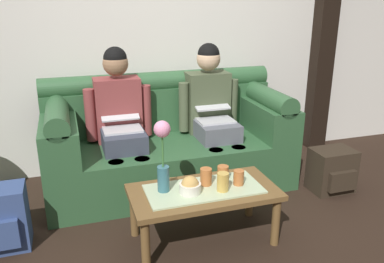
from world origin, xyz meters
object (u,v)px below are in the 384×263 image
at_px(flower_vase, 163,153).
at_px(cup_far_left, 223,182).
at_px(person_left, 120,116).
at_px(cup_near_left, 223,173).
at_px(backpack_left, 1,220).
at_px(person_right, 212,108).
at_px(cup_far_center, 239,177).
at_px(couch, 168,143).
at_px(cup_near_right, 206,177).
at_px(coffee_table, 204,196).
at_px(backpack_right, 332,171).
at_px(snack_bowl, 190,186).

bearing_deg(flower_vase, cup_far_left, -17.32).
xyz_separation_m(person_left, cup_near_left, (0.57, -0.87, -0.21)).
distance_m(cup_near_left, backpack_left, 1.51).
xyz_separation_m(person_right, cup_far_center, (-0.16, -0.97, -0.21)).
xyz_separation_m(couch, cup_far_left, (0.11, -1.02, 0.08)).
bearing_deg(cup_near_right, couch, 92.01).
bearing_deg(couch, person_right, -0.42).
xyz_separation_m(person_right, flower_vase, (-0.67, -0.91, 0.01)).
bearing_deg(couch, cup_near_left, -79.00).
xyz_separation_m(flower_vase, cup_far_left, (0.37, -0.12, -0.21)).
bearing_deg(coffee_table, flower_vase, 169.69).
bearing_deg(couch, backpack_right, -24.60).
height_order(snack_bowl, cup_far_left, cup_far_left).
xyz_separation_m(flower_vase, cup_far_center, (0.51, -0.06, -0.22)).
bearing_deg(snack_bowl, cup_near_right, 29.57).
distance_m(flower_vase, cup_near_left, 0.49).
height_order(person_left, cup_far_left, person_left).
bearing_deg(person_left, backpack_left, -144.57).
distance_m(person_left, person_right, 0.81).
bearing_deg(backpack_left, flower_vase, -14.43).
distance_m(couch, backpack_right, 1.44).
height_order(coffee_table, cup_far_center, cup_far_center).
bearing_deg(person_left, cup_near_right, -64.23).
distance_m(cup_near_right, backpack_left, 1.38).
height_order(snack_bowl, cup_near_right, cup_near_right).
height_order(snack_bowl, backpack_left, snack_bowl).
distance_m(person_right, cup_near_left, 0.93).
xyz_separation_m(person_right, snack_bowl, (-0.51, -0.98, -0.22)).
bearing_deg(flower_vase, backpack_right, 11.33).
relative_size(flower_vase, cup_near_right, 4.14).
relative_size(couch, coffee_table, 2.10).
distance_m(person_right, backpack_left, 1.88).
bearing_deg(person_right, couch, 179.58).
bearing_deg(snack_bowl, person_right, 62.55).
xyz_separation_m(flower_vase, backpack_right, (1.56, 0.31, -0.48)).
relative_size(cup_near_left, backpack_left, 0.23).
bearing_deg(person_right, cup_far_left, -106.23).
distance_m(coffee_table, cup_far_left, 0.18).
relative_size(person_right, cup_near_right, 10.49).
bearing_deg(flower_vase, cup_far_center, -7.30).
relative_size(flower_vase, cup_far_center, 4.73).
bearing_deg(couch, person_left, -179.61).
height_order(person_right, coffee_table, person_right).
relative_size(coffee_table, cup_far_left, 7.94).
bearing_deg(cup_far_left, backpack_left, 164.80).
bearing_deg(cup_far_left, coffee_table, 147.81).
bearing_deg(cup_near_right, person_left, 115.77).
distance_m(cup_near_right, backpack_right, 1.33).
relative_size(couch, person_right, 1.70).
xyz_separation_m(cup_far_center, backpack_left, (-1.55, 0.33, -0.23)).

